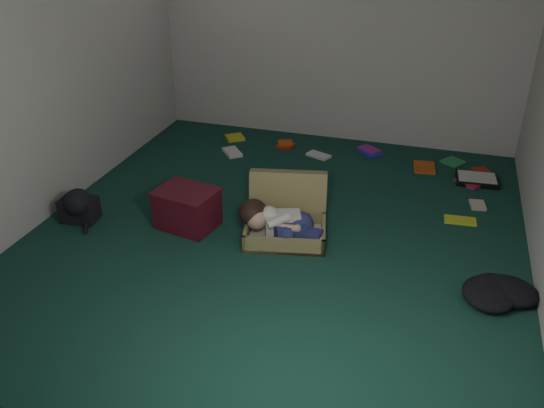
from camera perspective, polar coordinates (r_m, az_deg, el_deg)
The scene contains 11 objects.
floor at distance 4.84m, azimuth 0.53°, elevation -2.84°, with size 4.50×4.50×0.00m, color #163F34.
wall_back at distance 6.45m, azimuth 6.64°, elevation 17.38°, with size 4.50×4.50×0.00m, color silver.
wall_front at distance 2.41m, azimuth -14.96°, elevation -2.80°, with size 4.50×4.50×0.00m, color silver.
wall_left at distance 5.23m, azimuth -21.48°, elevation 13.10°, with size 4.50×4.50×0.00m, color silver.
suitcase at distance 4.79m, azimuth 1.44°, elevation -1.28°, with size 0.77×0.76×0.48m.
person at distance 4.63m, azimuth 0.75°, elevation -1.82°, with size 0.73×0.36×0.30m.
maroon_bin at distance 4.91m, azimuth -8.41°, elevation -0.43°, with size 0.55×0.47×0.34m.
backpack at distance 5.25m, azimuth -18.56°, elevation -0.43°, with size 0.38×0.30×0.23m, color black, non-canonical shape.
clothing_pile at distance 4.41m, azimuth 21.04°, elevation -7.28°, with size 0.48×0.39×0.15m, color black, non-canonical shape.
paper_tray at distance 6.03m, azimuth 19.62°, elevation 2.32°, with size 0.42×0.33×0.06m.
book_scatter at distance 6.09m, azimuth 10.31°, elevation 3.65°, with size 2.99×1.51×0.02m.
Camera 1 is at (1.19, -3.97, 2.51)m, focal length 38.00 mm.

